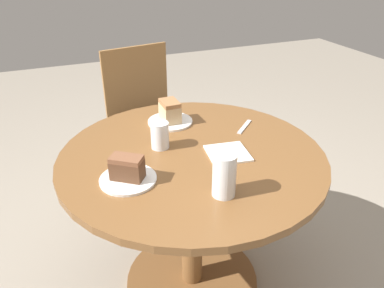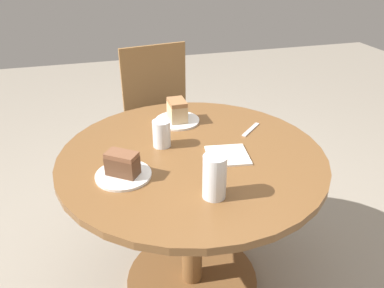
# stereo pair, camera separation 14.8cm
# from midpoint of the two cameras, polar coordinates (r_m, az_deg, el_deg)

# --- Properties ---
(ground_plane) EXTENTS (8.00, 8.00, 0.00)m
(ground_plane) POSITION_cam_midpoint_polar(r_m,az_deg,el_deg) (1.97, 2.29, -20.10)
(ground_plane) COLOR gray
(table) EXTENTS (1.07, 1.07, 0.73)m
(table) POSITION_cam_midpoint_polar(r_m,az_deg,el_deg) (1.61, 2.66, -7.53)
(table) COLOR brown
(table) RESTS_ON ground_plane
(chair) EXTENTS (0.52, 0.50, 0.91)m
(chair) POSITION_cam_midpoint_polar(r_m,az_deg,el_deg) (2.41, -2.73, 3.99)
(chair) COLOR olive
(chair) RESTS_ON ground_plane
(plate_near) EXTENTS (0.21, 0.21, 0.01)m
(plate_near) POSITION_cam_midpoint_polar(r_m,az_deg,el_deg) (1.76, 0.16, 3.53)
(plate_near) COLOR white
(plate_near) RESTS_ON table
(plate_far) EXTENTS (0.20, 0.20, 0.01)m
(plate_far) POSITION_cam_midpoint_polar(r_m,az_deg,el_deg) (1.36, -7.35, -4.80)
(plate_far) COLOR white
(plate_far) RESTS_ON table
(cake_slice_near) EXTENTS (0.08, 0.11, 0.10)m
(cake_slice_near) POSITION_cam_midpoint_polar(r_m,az_deg,el_deg) (1.74, 0.16, 5.13)
(cake_slice_near) COLOR tan
(cake_slice_near) RESTS_ON plate_near
(cake_slice_far) EXTENTS (0.13, 0.12, 0.09)m
(cake_slice_far) POSITION_cam_midpoint_polar(r_m,az_deg,el_deg) (1.34, -7.48, -3.08)
(cake_slice_far) COLOR brown
(cake_slice_far) RESTS_ON plate_far
(glass_lemonade) EXTENTS (0.08, 0.08, 0.15)m
(glass_lemonade) POSITION_cam_midpoint_polar(r_m,az_deg,el_deg) (1.23, 6.92, -5.44)
(glass_lemonade) COLOR beige
(glass_lemonade) RESTS_ON table
(glass_water) EXTENTS (0.07, 0.07, 0.11)m
(glass_water) POSITION_cam_midpoint_polar(r_m,az_deg,el_deg) (1.53, -1.89, 1.30)
(glass_water) COLOR silver
(glass_water) RESTS_ON table
(napkin_stack) EXTENTS (0.18, 0.18, 0.01)m
(napkin_stack) POSITION_cam_midpoint_polar(r_m,az_deg,el_deg) (1.49, 8.29, -1.79)
(napkin_stack) COLOR silver
(napkin_stack) RESTS_ON table
(spoon) EXTENTS (0.12, 0.11, 0.00)m
(spoon) POSITION_cam_midpoint_polar(r_m,az_deg,el_deg) (1.71, 11.41, 2.13)
(spoon) COLOR silver
(spoon) RESTS_ON table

